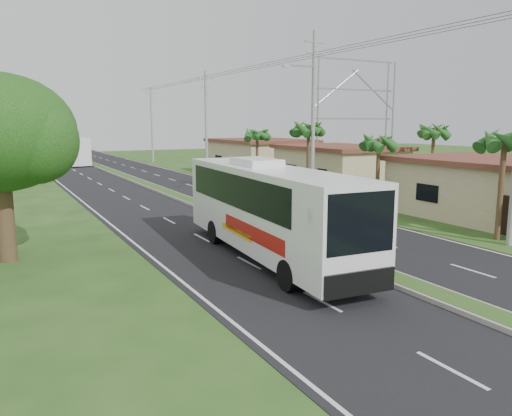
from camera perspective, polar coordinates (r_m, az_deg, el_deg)
name	(u,v)px	position (r m, az deg, el deg)	size (l,w,h in m)	color
ground	(404,285)	(18.30, 16.58, -8.46)	(180.00, 180.00, 0.00)	#284519
road_asphalt	(194,204)	(34.98, -7.07, 0.48)	(14.00, 160.00, 0.02)	black
median_strip	(194,203)	(34.96, -7.07, 0.62)	(1.20, 160.00, 0.18)	gray
lane_edge_left	(95,212)	(33.19, -17.91, -0.44)	(0.12, 160.00, 0.01)	silver
lane_edge_right	(277,197)	(37.88, 2.42, 1.23)	(0.12, 160.00, 0.01)	silver
shop_near	(509,189)	(32.32, 26.98, 1.90)	(8.60, 12.60, 3.52)	tan
shop_mid	(339,167)	(43.39, 9.42, 4.66)	(7.60, 10.60, 3.67)	tan
shop_far	(260,156)	(55.10, 0.47, 5.91)	(8.60, 11.60, 3.82)	tan
palm_verge_a	(505,141)	(26.29, 26.56, 6.87)	(2.40, 2.40, 5.45)	#473321
palm_verge_b	(379,142)	(32.62, 13.88, 7.29)	(2.40, 2.40, 5.05)	#473321
palm_verge_c	(309,129)	(37.75, 6.03, 8.96)	(2.40, 2.40, 5.85)	#473321
palm_verge_d	(257,134)	(45.72, 0.13, 8.42)	(2.40, 2.40, 5.25)	#473321
palm_behind_shop	(434,131)	(40.46, 19.67, 8.24)	(2.40, 2.40, 5.65)	#473321
utility_pole_b	(313,113)	(36.75, 6.53, 10.71)	(3.20, 0.28, 12.00)	gray
utility_pole_c	(206,122)	(54.40, -5.72, 9.76)	(1.60, 0.28, 11.00)	gray
utility_pole_d	(152,124)	(73.27, -11.82, 9.38)	(1.60, 0.28, 10.50)	gray
billboard_lattice	(354,111)	(54.49, 11.14, 10.84)	(10.18, 1.18, 12.07)	gray
coach_bus_main	(268,205)	(20.47, 1.41, 0.33)	(3.54, 12.78, 4.08)	white
coach_bus_far	(68,149)	(72.95, -20.64, 6.36)	(3.75, 12.91, 3.71)	white
motorcyclist	(304,236)	(20.77, 5.52, -3.21)	(1.60, 1.00, 2.42)	black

